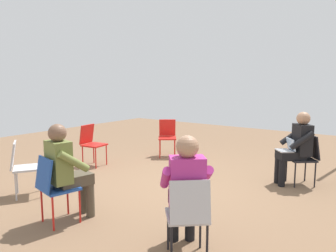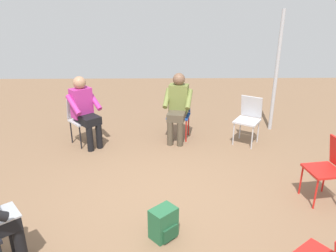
{
  "view_description": "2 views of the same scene",
  "coord_description": "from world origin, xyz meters",
  "px_view_note": "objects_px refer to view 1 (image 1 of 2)",
  "views": [
    {
      "loc": [
        3.04,
        -4.44,
        1.76
      ],
      "look_at": [
        -0.36,
        0.22,
        0.95
      ],
      "focal_mm": 35.0,
      "sensor_mm": 36.0,
      "label": 1
    },
    {
      "loc": [
        -0.05,
        3.63,
        2.48
      ],
      "look_at": [
        -0.1,
        -0.27,
        0.95
      ],
      "focal_mm": 35.0,
      "sensor_mm": 36.0,
      "label": 2
    }
  ],
  "objects_px": {
    "chair_northwest": "(167,135)",
    "chair_southwest": "(22,165)",
    "backpack_near_laptop_user": "(196,166)",
    "chair_west": "(91,142)",
    "chair_northeast": "(305,156)",
    "person_with_laptop": "(296,144)",
    "chair_southeast": "(188,213)",
    "person_in_olive": "(66,167)",
    "chair_south": "(54,185)",
    "person_in_magenta": "(186,188)"
  },
  "relations": [
    {
      "from": "chair_south",
      "to": "person_in_magenta",
      "type": "bearing_deg",
      "value": 24.57
    },
    {
      "from": "chair_west",
      "to": "person_in_magenta",
      "type": "bearing_deg",
      "value": 54.43
    },
    {
      "from": "chair_west",
      "to": "person_in_olive",
      "type": "distance_m",
      "value": 2.71
    },
    {
      "from": "chair_southwest",
      "to": "chair_south",
      "type": "xyz_separation_m",
      "value": [
        1.23,
        -0.3,
        0.0
      ]
    },
    {
      "from": "chair_southeast",
      "to": "chair_southwest",
      "type": "distance_m",
      "value": 3.01
    },
    {
      "from": "chair_southeast",
      "to": "person_with_laptop",
      "type": "xyz_separation_m",
      "value": [
        0.17,
        3.08,
        0.2
      ]
    },
    {
      "from": "chair_southeast",
      "to": "chair_west",
      "type": "bearing_deg",
      "value": 110.57
    },
    {
      "from": "chair_southeast",
      "to": "chair_southwest",
      "type": "xyz_separation_m",
      "value": [
        -3.01,
        0.06,
        0.0
      ]
    },
    {
      "from": "chair_southwest",
      "to": "chair_northeast",
      "type": "relative_size",
      "value": 1.0
    },
    {
      "from": "chair_southwest",
      "to": "person_with_laptop",
      "type": "height_order",
      "value": "person_with_laptop"
    },
    {
      "from": "person_with_laptop",
      "to": "chair_southwest",
      "type": "bearing_deg",
      "value": 93.97
    },
    {
      "from": "chair_west",
      "to": "chair_southwest",
      "type": "relative_size",
      "value": 1.0
    },
    {
      "from": "chair_southwest",
      "to": "backpack_near_laptop_user",
      "type": "height_order",
      "value": "chair_southwest"
    },
    {
      "from": "chair_northwest",
      "to": "backpack_near_laptop_user",
      "type": "xyz_separation_m",
      "value": [
        1.34,
        -0.92,
        -0.34
      ]
    },
    {
      "from": "person_in_magenta",
      "to": "person_in_olive",
      "type": "bearing_deg",
      "value": 145.83
    },
    {
      "from": "chair_northeast",
      "to": "person_in_olive",
      "type": "bearing_deg",
      "value": 108.4
    },
    {
      "from": "chair_northwest",
      "to": "person_in_magenta",
      "type": "height_order",
      "value": "person_in_magenta"
    },
    {
      "from": "chair_west",
      "to": "chair_northwest",
      "type": "xyz_separation_m",
      "value": [
        0.76,
        1.61,
        0.0
      ]
    },
    {
      "from": "chair_southwest",
      "to": "backpack_near_laptop_user",
      "type": "xyz_separation_m",
      "value": [
        1.53,
        2.54,
        -0.34
      ]
    },
    {
      "from": "chair_west",
      "to": "chair_northwest",
      "type": "distance_m",
      "value": 1.78
    },
    {
      "from": "chair_west",
      "to": "chair_northwest",
      "type": "relative_size",
      "value": 1.0
    },
    {
      "from": "chair_west",
      "to": "backpack_near_laptop_user",
      "type": "height_order",
      "value": "chair_west"
    },
    {
      "from": "person_in_magenta",
      "to": "backpack_near_laptop_user",
      "type": "distance_m",
      "value": 2.87
    },
    {
      "from": "chair_northwest",
      "to": "backpack_near_laptop_user",
      "type": "bearing_deg",
      "value": 109.56
    },
    {
      "from": "chair_northwest",
      "to": "chair_southwest",
      "type": "distance_m",
      "value": 3.46
    },
    {
      "from": "chair_south",
      "to": "person_in_olive",
      "type": "xyz_separation_m",
      "value": [
        0.03,
        0.16,
        0.2
      ]
    },
    {
      "from": "chair_west",
      "to": "person_with_laptop",
      "type": "relative_size",
      "value": 0.69
    },
    {
      "from": "chair_southwest",
      "to": "person_in_olive",
      "type": "distance_m",
      "value": 1.29
    },
    {
      "from": "chair_northeast",
      "to": "chair_northwest",
      "type": "bearing_deg",
      "value": 44.58
    },
    {
      "from": "person_in_olive",
      "to": "chair_southwest",
      "type": "bearing_deg",
      "value": -174.39
    },
    {
      "from": "chair_northeast",
      "to": "backpack_near_laptop_user",
      "type": "bearing_deg",
      "value": 68.96
    },
    {
      "from": "chair_west",
      "to": "chair_southeast",
      "type": "bearing_deg",
      "value": 53.57
    },
    {
      "from": "chair_northwest",
      "to": "person_with_laptop",
      "type": "xyz_separation_m",
      "value": [
        2.99,
        -0.43,
        0.2
      ]
    },
    {
      "from": "chair_south",
      "to": "person_with_laptop",
      "type": "distance_m",
      "value": 3.86
    },
    {
      "from": "chair_southeast",
      "to": "chair_northwest",
      "type": "bearing_deg",
      "value": 87.26
    },
    {
      "from": "chair_southeast",
      "to": "chair_south",
      "type": "height_order",
      "value": "same"
    },
    {
      "from": "chair_west",
      "to": "person_in_magenta",
      "type": "distance_m",
      "value": 3.9
    },
    {
      "from": "chair_southwest",
      "to": "chair_northwest",
      "type": "bearing_deg",
      "value": 119.15
    },
    {
      "from": "chair_southeast",
      "to": "backpack_near_laptop_user",
      "type": "bearing_deg",
      "value": 78.11
    },
    {
      "from": "chair_west",
      "to": "chair_southeast",
      "type": "distance_m",
      "value": 4.05
    },
    {
      "from": "backpack_near_laptop_user",
      "to": "chair_south",
      "type": "bearing_deg",
      "value": -96.09
    },
    {
      "from": "chair_southeast",
      "to": "chair_south",
      "type": "xyz_separation_m",
      "value": [
        -1.78,
        -0.25,
        0.0
      ]
    },
    {
      "from": "chair_southeast",
      "to": "chair_south",
      "type": "bearing_deg",
      "value": 146.45
    },
    {
      "from": "person_with_laptop",
      "to": "person_in_magenta",
      "type": "distance_m",
      "value": 2.97
    },
    {
      "from": "chair_northwest",
      "to": "chair_northeast",
      "type": "height_order",
      "value": "same"
    },
    {
      "from": "chair_west",
      "to": "chair_south",
      "type": "xyz_separation_m",
      "value": [
        1.8,
        -2.15,
        0.0
      ]
    },
    {
      "from": "chair_northeast",
      "to": "person_with_laptop",
      "type": "bearing_deg",
      "value": 90.0
    },
    {
      "from": "chair_west",
      "to": "chair_southwest",
      "type": "height_order",
      "value": "same"
    },
    {
      "from": "chair_northeast",
      "to": "backpack_near_laptop_user",
      "type": "height_order",
      "value": "chair_northeast"
    },
    {
      "from": "chair_west",
      "to": "chair_southeast",
      "type": "xyz_separation_m",
      "value": [
        3.58,
        -1.9,
        0.0
      ]
    }
  ]
}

